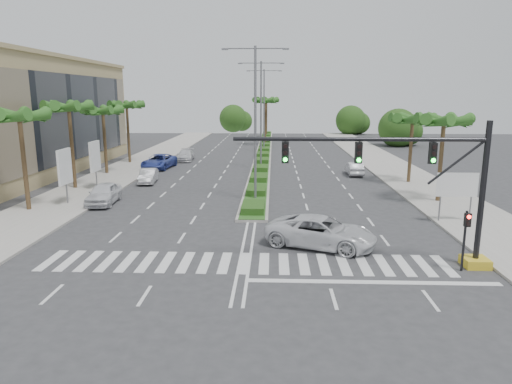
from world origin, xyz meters
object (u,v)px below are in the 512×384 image
car_parked_a (104,194)px  car_right (354,168)px  car_parked_b (148,176)px  car_crossing (321,232)px  car_parked_c (159,162)px  car_parked_d (186,155)px

car_parked_a → car_right: (21.86, 14.07, -0.12)m
car_parked_b → car_crossing: size_ratio=0.68×
car_parked_a → car_crossing: 18.64m
car_parked_a → car_right: 26.00m
car_parked_a → car_right: bearing=29.0°
car_parked_c → car_crossing: bearing=-52.9°
car_parked_a → car_parked_b: size_ratio=1.16×
car_parked_d → car_right: car_parked_d is taller
car_parked_c → car_right: bearing=-2.3°
car_parked_b → car_parked_d: (0.72, 15.31, 0.02)m
car_parked_b → car_parked_c: 8.84m
car_parked_a → car_right: car_parked_a is taller
car_parked_b → car_right: bearing=8.7°
car_parked_b → car_parked_a: bearing=-102.9°
car_parked_c → car_crossing: size_ratio=0.96×
car_parked_c → car_parked_d: 6.79m
car_parked_c → car_parked_a: bearing=-83.2°
car_crossing → car_right: size_ratio=1.44×
car_parked_d → car_crossing: car_crossing is taller
car_parked_b → car_parked_c: bearing=91.6°
car_parked_a → car_parked_b: bearing=79.0°
car_parked_b → car_parked_c: (-1.12, 8.77, 0.14)m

